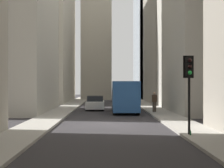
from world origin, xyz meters
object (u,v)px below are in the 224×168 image
at_px(sedan_white, 95,103).
at_px(traffic_light_foreground, 189,76).
at_px(delivery_truck, 125,97).
at_px(pedestrian, 154,101).
at_px(discarded_bottle, 190,133).

distance_m(sedan_white, traffic_light_foreground, 19.34).
bearing_deg(traffic_light_foreground, delivery_truck, 9.15).
height_order(delivery_truck, pedestrian, delivery_truck).
bearing_deg(delivery_truck, sedan_white, 36.10).
relative_size(delivery_truck, traffic_light_foreground, 1.68).
relative_size(delivery_truck, discarded_bottle, 23.93).
distance_m(sedan_white, discarded_bottle, 19.50).
bearing_deg(pedestrian, sedan_white, 50.39).
xyz_separation_m(sedan_white, discarded_bottle, (-18.80, -5.15, -0.42)).
height_order(sedan_white, traffic_light_foreground, traffic_light_foreground).
relative_size(delivery_truck, sedan_white, 1.50).
xyz_separation_m(traffic_light_foreground, discarded_bottle, (-0.31, 0.01, -2.72)).
distance_m(traffic_light_foreground, pedestrian, 14.16).
distance_m(delivery_truck, discarded_bottle, 15.20).
distance_m(delivery_truck, pedestrian, 2.68).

